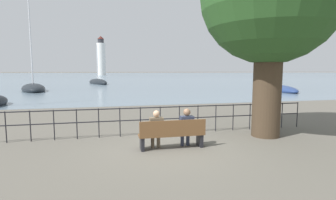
# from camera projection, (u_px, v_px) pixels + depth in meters

# --- Properties ---
(ground_plane) EXTENTS (1000.00, 1000.00, 0.00)m
(ground_plane) POSITION_uv_depth(u_px,v_px,m) (172.00, 148.00, 8.07)
(ground_plane) COLOR #605B51
(harbor_water) EXTENTS (600.00, 300.00, 0.01)m
(harbor_water) POSITION_uv_depth(u_px,v_px,m) (110.00, 75.00, 162.97)
(harbor_water) COLOR slate
(harbor_water) RESTS_ON ground_plane
(park_bench) EXTENTS (2.03, 0.45, 0.90)m
(park_bench) POSITION_uv_depth(u_px,v_px,m) (172.00, 134.00, 7.95)
(park_bench) COLOR brown
(park_bench) RESTS_ON ground_plane
(seated_person_left) EXTENTS (0.41, 0.35, 1.19)m
(seated_person_left) POSITION_uv_depth(u_px,v_px,m) (156.00, 128.00, 7.90)
(seated_person_left) COLOR brown
(seated_person_left) RESTS_ON ground_plane
(seated_person_right) EXTENTS (0.41, 0.35, 1.21)m
(seated_person_right) POSITION_uv_depth(u_px,v_px,m) (186.00, 126.00, 8.11)
(seated_person_right) COLOR #2D3347
(seated_person_right) RESTS_ON ground_plane
(promenade_railing) EXTENTS (11.85, 0.04, 1.05)m
(promenade_railing) POSITION_uv_depth(u_px,v_px,m) (160.00, 116.00, 9.72)
(promenade_railing) COLOR black
(promenade_railing) RESTS_ON ground_plane
(sailboat_0) EXTENTS (3.82, 8.22, 8.82)m
(sailboat_0) POSITION_uv_depth(u_px,v_px,m) (280.00, 89.00, 30.62)
(sailboat_0) COLOR navy
(sailboat_0) RESTS_ON ground_plane
(sailboat_1) EXTENTS (4.54, 7.62, 12.43)m
(sailboat_1) POSITION_uv_depth(u_px,v_px,m) (33.00, 88.00, 30.63)
(sailboat_1) COLOR black
(sailboat_1) RESTS_ON ground_plane
(sailboat_5) EXTENTS (4.51, 8.19, 7.34)m
(sailboat_5) POSITION_uv_depth(u_px,v_px,m) (98.00, 82.00, 46.94)
(sailboat_5) COLOR black
(sailboat_5) RESTS_ON ground_plane
(harbor_lighthouse) EXTENTS (4.34, 4.34, 20.07)m
(harbor_lighthouse) POSITION_uv_depth(u_px,v_px,m) (101.00, 57.00, 135.24)
(harbor_lighthouse) COLOR white
(harbor_lighthouse) RESTS_ON ground_plane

